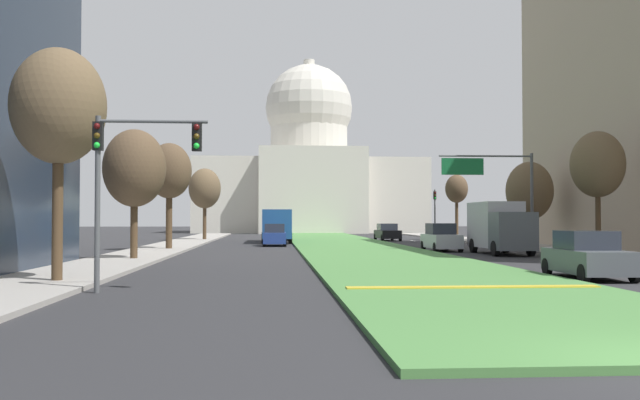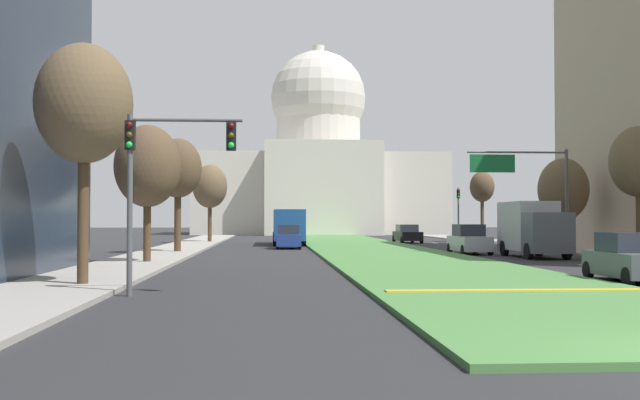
{
  "view_description": "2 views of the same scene",
  "coord_description": "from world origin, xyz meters",
  "px_view_note": "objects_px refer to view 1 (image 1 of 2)",
  "views": [
    {
      "loc": [
        -5.92,
        -9.27,
        2.18
      ],
      "look_at": [
        -1.07,
        60.39,
        4.06
      ],
      "focal_mm": 38.69,
      "sensor_mm": 36.0,
      "label": 1
    },
    {
      "loc": [
        -7.02,
        -10.74,
        2.21
      ],
      "look_at": [
        -2.9,
        52.77,
        3.77
      ],
      "focal_mm": 42.8,
      "sensor_mm": 36.0,
      "label": 2
    }
  ],
  "objects_px": {
    "sedan_distant": "(275,236)",
    "sedan_far_horizon": "(387,232)",
    "street_tree_right_far": "(529,191)",
    "traffic_light_far_right": "(435,208)",
    "capitol_building": "(309,172)",
    "street_tree_left_mid": "(134,169)",
    "street_tree_right_mid": "(597,165)",
    "street_tree_left_distant": "(205,189)",
    "street_tree_right_distant": "(457,190)",
    "box_truck_delivery": "(500,227)",
    "sedan_lead_stopped": "(587,256)",
    "city_bus": "(277,223)",
    "street_tree_left_near": "(59,108)",
    "sedan_midblock": "(441,238)",
    "overhead_guide_sign": "(496,181)",
    "traffic_light_near_left": "(127,164)",
    "street_tree_left_far": "(169,172)"
  },
  "relations": [
    {
      "from": "sedan_distant",
      "to": "sedan_far_horizon",
      "type": "distance_m",
      "value": 17.08
    },
    {
      "from": "street_tree_right_far",
      "to": "sedan_far_horizon",
      "type": "height_order",
      "value": "street_tree_right_far"
    },
    {
      "from": "traffic_light_far_right",
      "to": "sedan_distant",
      "type": "xyz_separation_m",
      "value": [
        -16.76,
        -16.02,
        -2.49
      ]
    },
    {
      "from": "capitol_building",
      "to": "street_tree_left_mid",
      "type": "height_order",
      "value": "capitol_building"
    },
    {
      "from": "street_tree_right_mid",
      "to": "street_tree_left_distant",
      "type": "bearing_deg",
      "value": 129.18
    },
    {
      "from": "street_tree_right_distant",
      "to": "sedan_far_horizon",
      "type": "relative_size",
      "value": 1.42
    },
    {
      "from": "sedan_distant",
      "to": "box_truck_delivery",
      "type": "xyz_separation_m",
      "value": [
        13.66,
        -13.62,
        0.86
      ]
    },
    {
      "from": "capitol_building",
      "to": "sedan_far_horizon",
      "type": "relative_size",
      "value": 7.61
    },
    {
      "from": "sedan_lead_stopped",
      "to": "city_bus",
      "type": "height_order",
      "value": "city_bus"
    },
    {
      "from": "street_tree_left_near",
      "to": "sedan_midblock",
      "type": "height_order",
      "value": "street_tree_left_near"
    },
    {
      "from": "capitol_building",
      "to": "traffic_light_far_right",
      "type": "height_order",
      "value": "capitol_building"
    },
    {
      "from": "street_tree_right_distant",
      "to": "sedan_midblock",
      "type": "distance_m",
      "value": 25.04
    },
    {
      "from": "sedan_far_horizon",
      "to": "box_truck_delivery",
      "type": "xyz_separation_m",
      "value": [
        2.45,
        -26.51,
        0.89
      ]
    },
    {
      "from": "street_tree_right_mid",
      "to": "capitol_building",
      "type": "bearing_deg",
      "value": 99.77
    },
    {
      "from": "box_truck_delivery",
      "to": "city_bus",
      "type": "distance_m",
      "value": 25.96
    },
    {
      "from": "capitol_building",
      "to": "overhead_guide_sign",
      "type": "bearing_deg",
      "value": -82.31
    },
    {
      "from": "street_tree_left_near",
      "to": "sedan_midblock",
      "type": "xyz_separation_m",
      "value": [
        18.35,
        22.17,
        -4.99
      ]
    },
    {
      "from": "traffic_light_near_left",
      "to": "box_truck_delivery",
      "type": "height_order",
      "value": "traffic_light_near_left"
    },
    {
      "from": "box_truck_delivery",
      "to": "traffic_light_far_right",
      "type": "bearing_deg",
      "value": 84.04
    },
    {
      "from": "street_tree_left_distant",
      "to": "sedan_lead_stopped",
      "type": "distance_m",
      "value": 47.75
    },
    {
      "from": "street_tree_right_far",
      "to": "box_truck_delivery",
      "type": "bearing_deg",
      "value": -121.72
    },
    {
      "from": "sedan_distant",
      "to": "sedan_far_horizon",
      "type": "relative_size",
      "value": 0.96
    },
    {
      "from": "street_tree_right_distant",
      "to": "sedan_far_horizon",
      "type": "height_order",
      "value": "street_tree_right_distant"
    },
    {
      "from": "street_tree_left_mid",
      "to": "overhead_guide_sign",
      "type": "bearing_deg",
      "value": 21.38
    },
    {
      "from": "overhead_guide_sign",
      "to": "city_bus",
      "type": "bearing_deg",
      "value": 127.08
    },
    {
      "from": "capitol_building",
      "to": "street_tree_right_distant",
      "type": "height_order",
      "value": "capitol_building"
    },
    {
      "from": "overhead_guide_sign",
      "to": "street_tree_left_distant",
      "type": "bearing_deg",
      "value": 131.84
    },
    {
      "from": "street_tree_left_near",
      "to": "traffic_light_near_left",
      "type": "bearing_deg",
      "value": -43.76
    },
    {
      "from": "sedan_midblock",
      "to": "box_truck_delivery",
      "type": "height_order",
      "value": "box_truck_delivery"
    },
    {
      "from": "traffic_light_near_left",
      "to": "sedan_far_horizon",
      "type": "distance_m",
      "value": 49.77
    },
    {
      "from": "street_tree_right_mid",
      "to": "sedan_far_horizon",
      "type": "bearing_deg",
      "value": 103.0
    },
    {
      "from": "overhead_guide_sign",
      "to": "sedan_far_horizon",
      "type": "distance_m",
      "value": 23.85
    },
    {
      "from": "street_tree_left_near",
      "to": "street_tree_left_far",
      "type": "bearing_deg",
      "value": 89.84
    },
    {
      "from": "traffic_light_near_left",
      "to": "street_tree_left_near",
      "type": "distance_m",
      "value": 4.38
    },
    {
      "from": "city_bus",
      "to": "street_tree_left_near",
      "type": "bearing_deg",
      "value": -100.55
    },
    {
      "from": "street_tree_left_distant",
      "to": "traffic_light_near_left",
      "type": "bearing_deg",
      "value": -87.18
    },
    {
      "from": "street_tree_right_mid",
      "to": "street_tree_left_distant",
      "type": "distance_m",
      "value": 39.54
    },
    {
      "from": "traffic_light_far_right",
      "to": "street_tree_left_mid",
      "type": "distance_m",
      "value": 42.45
    },
    {
      "from": "traffic_light_far_right",
      "to": "sedan_midblock",
      "type": "distance_m",
      "value": 26.17
    },
    {
      "from": "traffic_light_far_right",
      "to": "street_tree_left_near",
      "type": "height_order",
      "value": "street_tree_left_near"
    },
    {
      "from": "street_tree_right_distant",
      "to": "sedan_lead_stopped",
      "type": "distance_m",
      "value": 45.43
    },
    {
      "from": "traffic_light_near_left",
      "to": "sedan_midblock",
      "type": "xyz_separation_m",
      "value": [
        15.56,
        24.85,
        -2.94
      ]
    },
    {
      "from": "traffic_light_near_left",
      "to": "overhead_guide_sign",
      "type": "relative_size",
      "value": 0.8
    },
    {
      "from": "street_tree_left_far",
      "to": "city_bus",
      "type": "bearing_deg",
      "value": 65.11
    },
    {
      "from": "traffic_light_near_left",
      "to": "city_bus",
      "type": "bearing_deg",
      "value": 83.75
    },
    {
      "from": "street_tree_right_far",
      "to": "sedan_midblock",
      "type": "height_order",
      "value": "street_tree_right_far"
    },
    {
      "from": "capitol_building",
      "to": "street_tree_left_far",
      "type": "height_order",
      "value": "capitol_building"
    },
    {
      "from": "overhead_guide_sign",
      "to": "city_bus",
      "type": "relative_size",
      "value": 0.59
    },
    {
      "from": "overhead_guide_sign",
      "to": "street_tree_left_near",
      "type": "height_order",
      "value": "street_tree_left_near"
    },
    {
      "from": "city_bus",
      "to": "street_tree_left_mid",
      "type": "bearing_deg",
      "value": -105.21
    }
  ]
}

